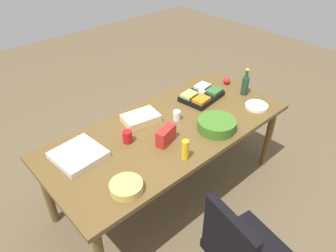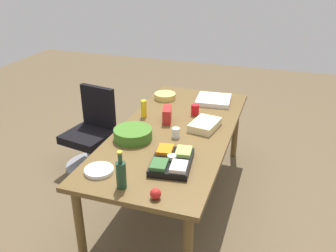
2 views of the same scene
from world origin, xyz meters
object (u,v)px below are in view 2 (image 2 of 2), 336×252
at_px(apple_red, 156,194).
at_px(chip_bowl, 165,96).
at_px(paper_plate_stack, 99,170).
at_px(sheet_cake, 205,125).
at_px(wine_bottle, 121,174).
at_px(veggie_tray, 172,161).
at_px(chip_bag_red, 167,115).
at_px(mustard_bottle, 144,109).
at_px(salad_bowl, 133,134).
at_px(paper_cup, 176,133).
at_px(pizza_box, 214,100).
at_px(conference_table, 175,137).
at_px(red_solo_cup, 195,110).
at_px(office_chair, 91,139).

relative_size(apple_red, chip_bowl, 0.32).
relative_size(paper_plate_stack, apple_red, 2.89).
relative_size(sheet_cake, apple_red, 4.21).
bearing_deg(wine_bottle, veggie_tray, 148.38).
bearing_deg(chip_bag_red, paper_plate_stack, -10.63).
bearing_deg(apple_red, veggie_tray, -176.29).
distance_m(chip_bag_red, veggie_tray, 0.81).
relative_size(paper_plate_stack, mustard_bottle, 1.26).
relative_size(salad_bowl, apple_red, 4.45).
relative_size(paper_cup, pizza_box, 0.25).
bearing_deg(apple_red, paper_plate_stack, -108.31).
relative_size(veggie_tray, mustard_bottle, 2.62).
distance_m(chip_bag_red, wine_bottle, 1.15).
xyz_separation_m(conference_table, mustard_bottle, (-0.19, -0.39, 0.16)).
relative_size(chip_bag_red, wine_bottle, 0.70).
distance_m(paper_cup, veggie_tray, 0.47).
distance_m(chip_bag_red, sheet_cake, 0.39).
bearing_deg(paper_plate_stack, sheet_cake, 149.78).
distance_m(paper_cup, chip_bowl, 0.96).
distance_m(wine_bottle, chip_bowl, 1.74).
relative_size(wine_bottle, apple_red, 3.77).
height_order(conference_table, chip_bowl, chip_bowl).
bearing_deg(apple_red, chip_bowl, -163.13).
height_order(wine_bottle, pizza_box, wine_bottle).
height_order(chip_bag_red, paper_cup, chip_bag_red).
distance_m(conference_table, chip_bag_red, 0.25).
bearing_deg(sheet_cake, veggie_tray, -7.27).
relative_size(salad_bowl, red_solo_cup, 3.08).
bearing_deg(conference_table, paper_cup, 20.54).
relative_size(conference_table, sheet_cake, 7.15).
height_order(conference_table, salad_bowl, salad_bowl).
distance_m(paper_cup, mustard_bottle, 0.55).
xyz_separation_m(paper_cup, paper_plate_stack, (0.73, -0.38, -0.03)).
distance_m(chip_bag_red, chip_bowl, 0.61).
bearing_deg(conference_table, apple_red, 10.38).
bearing_deg(office_chair, chip_bowl, 119.39).
bearing_deg(conference_table, chip_bag_red, -140.99).
xyz_separation_m(paper_plate_stack, sheet_cake, (-0.99, 0.58, 0.02)).
height_order(sheet_cake, chip_bowl, sheet_cake).
bearing_deg(paper_plate_stack, chip_bowl, -179.24).
bearing_deg(office_chair, conference_table, 74.05).
relative_size(conference_table, chip_bag_red, 11.43).
height_order(paper_cup, chip_bowl, paper_cup).
bearing_deg(conference_table, veggie_tray, 15.13).
xyz_separation_m(wine_bottle, red_solo_cup, (-1.39, 0.17, -0.06)).
bearing_deg(paper_plate_stack, office_chair, -147.03).
height_order(pizza_box, mustard_bottle, mustard_bottle).
xyz_separation_m(wine_bottle, pizza_box, (-1.79, 0.27, -0.09)).
bearing_deg(salad_bowl, office_chair, -127.20).
bearing_deg(conference_table, red_solo_cup, 167.62).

